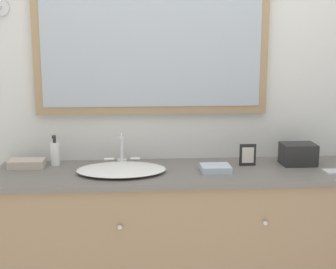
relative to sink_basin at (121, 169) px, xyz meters
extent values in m
cube|color=silver|center=(0.36, 0.32, 0.39)|extent=(8.00, 0.06, 2.55)
cube|color=#997A56|center=(0.18, 0.27, 0.71)|extent=(1.34, 0.04, 0.90)
cube|color=#9EA8B2|center=(0.18, 0.25, 0.71)|extent=(1.25, 0.01, 0.81)
cylinder|color=silver|center=(-0.65, 0.28, 0.86)|extent=(0.09, 0.01, 0.09)
cube|color=#937556|center=(0.36, 0.02, -0.47)|extent=(2.04, 0.50, 0.83)
cube|color=#66605B|center=(0.36, 0.02, -0.03)|extent=(2.10, 0.53, 0.03)
sphere|color=silver|center=(-0.01, -0.24, -0.23)|extent=(0.02, 0.02, 0.02)
sphere|color=silver|center=(0.73, -0.24, -0.23)|extent=(0.02, 0.02, 0.02)
ellipsoid|color=white|center=(0.00, -0.01, 0.00)|extent=(0.48, 0.33, 0.03)
cylinder|color=silver|center=(0.00, 0.18, 0.00)|extent=(0.06, 0.06, 0.03)
cylinder|color=silver|center=(0.00, 0.18, 0.08)|extent=(0.02, 0.02, 0.14)
cylinder|color=silver|center=(0.00, 0.14, 0.15)|extent=(0.02, 0.07, 0.02)
cylinder|color=white|center=(-0.07, 0.18, 0.01)|extent=(0.06, 0.02, 0.02)
cylinder|color=white|center=(0.08, 0.18, 0.01)|extent=(0.06, 0.02, 0.02)
cylinder|color=white|center=(-0.38, 0.18, 0.05)|extent=(0.05, 0.05, 0.13)
cylinder|color=black|center=(-0.38, 0.18, 0.13)|extent=(0.02, 0.02, 0.04)
cube|color=black|center=(-0.38, 0.17, 0.15)|extent=(0.02, 0.03, 0.01)
cube|color=black|center=(1.00, 0.09, 0.04)|extent=(0.19, 0.15, 0.12)
cube|color=black|center=(1.00, 0.03, 0.04)|extent=(0.14, 0.01, 0.08)
cube|color=black|center=(0.71, 0.09, 0.04)|extent=(0.09, 0.01, 0.12)
cube|color=beige|center=(0.71, 0.08, 0.04)|extent=(0.07, 0.00, 0.09)
cube|color=#B7A899|center=(-0.53, 0.14, 0.00)|extent=(0.19, 0.12, 0.05)
cube|color=#A8B7C6|center=(0.51, -0.02, 0.00)|extent=(0.16, 0.13, 0.03)
camera|label=1|loc=(0.07, -2.44, 0.66)|focal=50.00mm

